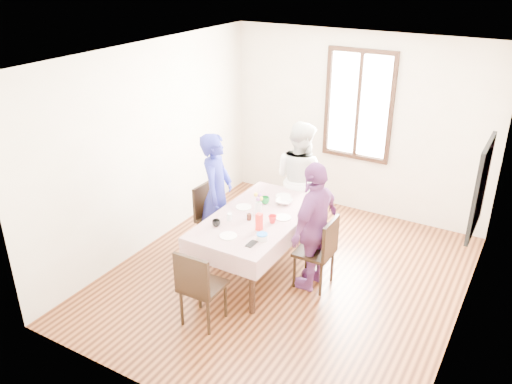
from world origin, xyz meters
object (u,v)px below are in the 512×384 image
chair_far (299,202)px  person_far (300,179)px  person_left (216,194)px  dining_table (258,243)px  chair_right (314,251)px  chair_near (203,286)px  chair_left (216,219)px  person_right (314,226)px

chair_far → person_far: size_ratio=0.56×
person_left → chair_far: bearing=-52.1°
dining_table → chair_right: chair_right is taller
person_far → person_left: bearing=71.2°
dining_table → chair_near: chair_near is taller
chair_near → person_left: 1.56m
chair_near → person_left: (-0.72, 1.33, 0.37)m
chair_far → chair_near: size_ratio=1.00×
dining_table → chair_near: 1.18m
chair_far → person_left: size_ratio=0.55×
chair_near → chair_left: bearing=117.3°
chair_right → person_right: 0.34m
chair_right → chair_near: same height
person_left → person_right: 1.44m
person_right → dining_table: bearing=-80.5°
chair_left → person_right: bearing=88.2°
dining_table → chair_right: 0.74m
chair_left → chair_right: (1.47, -0.11, 0.00)m
dining_table → person_left: person_left is taller
chair_left → chair_near: bearing=31.3°
chair_far → chair_left: bearing=47.0°
person_left → chair_right: bearing=-111.0°
chair_far → dining_table: bearing=83.0°
dining_table → person_right: size_ratio=1.08×
chair_right → person_left: bearing=85.5°
chair_far → chair_near: bearing=83.0°
chair_left → chair_right: 1.48m
dining_table → chair_near: size_ratio=1.88×
chair_near → dining_table: bearing=88.4°
person_right → chair_left: bearing=-88.9°
chair_left → chair_near: same height
person_far → person_right: (0.72, -1.10, -0.02)m
chair_right → person_right: (-0.02, 0.00, 0.34)m
chair_near → person_left: size_ratio=0.55×
person_far → person_right: 1.31m
person_left → person_right: (1.43, -0.11, -0.03)m
person_left → person_far: person_left is taller
chair_left → chair_right: same height
dining_table → person_far: size_ratio=1.05×
person_right → chair_far: bearing=-142.1°
person_far → person_right: person_far is taller
chair_right → person_far: (-0.74, 1.10, 0.36)m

